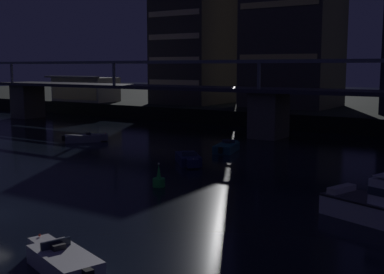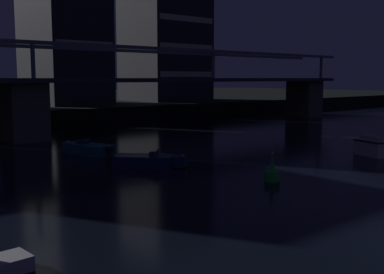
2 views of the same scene
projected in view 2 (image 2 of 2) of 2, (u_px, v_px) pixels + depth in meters
name	position (u px, v px, depth m)	size (l,w,h in m)	color
river_bridge	(22.00, 94.00, 45.31)	(94.99, 6.40, 9.38)	#605B51
tower_east_tall	(165.00, 34.00, 80.02)	(11.79, 11.88, 22.58)	#282833
speedboat_mid_left	(88.00, 149.00, 37.57)	(2.67, 5.20, 1.16)	#196066
speedboat_mid_center	(147.00, 161.00, 32.05)	(4.32, 4.45, 1.16)	#19234C
channel_buoy	(272.00, 173.00, 27.65)	(0.90, 0.90, 1.76)	green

